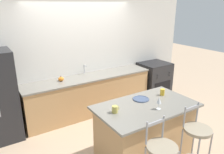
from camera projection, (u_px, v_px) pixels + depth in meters
ground_plane at (98, 118)px, 4.93m from camera, size 18.00×18.00×0.00m
wall_back at (82, 54)px, 5.05m from camera, size 6.00×0.07×2.70m
back_counter at (89, 94)px, 5.08m from camera, size 3.01×0.68×0.90m
sink_faucet at (84, 68)px, 5.05m from camera, size 0.02×0.13×0.22m
kitchen_island at (145, 131)px, 3.57m from camera, size 1.59×0.94×0.95m
oven_range at (154, 79)px, 6.06m from camera, size 0.78×0.71×0.93m
bar_stool_far at (196, 137)px, 3.15m from camera, size 0.39×0.39×1.10m
dinner_plate at (141, 99)px, 3.62m from camera, size 0.27×0.27×0.02m
wine_glass at (159, 100)px, 3.25m from camera, size 0.07×0.07×0.20m
coffee_mug at (115, 109)px, 3.17m from camera, size 0.12×0.09×0.10m
tumbler_cup at (162, 92)px, 3.78m from camera, size 0.08×0.08×0.11m
pumpkin_decoration at (61, 79)px, 4.62m from camera, size 0.12×0.12×0.12m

